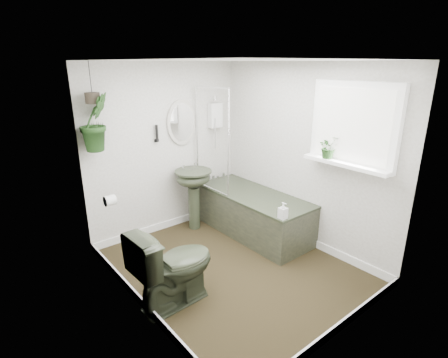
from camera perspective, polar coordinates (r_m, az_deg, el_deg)
floor at (r=4.23m, az=1.32°, el=-14.26°), size 2.30×2.80×0.02m
ceiling at (r=3.56m, az=1.61°, el=18.99°), size 2.30×2.80×0.02m
wall_back at (r=4.85m, az=-9.45°, el=4.79°), size 2.30×0.02×2.30m
wall_front at (r=2.88m, az=20.05°, el=-5.75°), size 2.30×0.02×2.30m
wall_left at (r=3.15m, az=-14.85°, el=-3.17°), size 0.02×2.80×2.30m
wall_right at (r=4.55m, az=12.67°, el=3.65°), size 0.02×2.80×2.30m
skirting at (r=4.20m, az=1.33°, el=-13.57°), size 2.30×2.80×0.10m
bathtub at (r=4.89m, az=4.72°, el=-5.57°), size 0.72×1.72×0.58m
bath_screen at (r=4.73m, az=-2.01°, el=6.29°), size 0.04×0.72×1.40m
shower_box at (r=5.16m, az=-1.46°, el=10.36°), size 0.20×0.10×0.35m
oval_mirror at (r=4.88m, az=-6.86°, el=9.17°), size 0.46×0.03×0.62m
wall_sconce at (r=4.69m, az=-10.90°, el=7.35°), size 0.04×0.04×0.22m
toilet_roll_holder at (r=3.87m, az=-18.12°, el=-3.36°), size 0.11×0.11×0.11m
window_recess at (r=4.00m, az=20.43°, el=8.30°), size 0.08×1.00×0.90m
window_sill at (r=4.03m, az=19.25°, el=2.35°), size 0.18×1.00×0.04m
window_blinds at (r=3.96m, az=20.09°, el=8.25°), size 0.01×0.86×0.76m
toilet at (r=3.50m, az=-8.21°, el=-13.85°), size 0.84×0.50×0.84m
pedestal_sink at (r=4.97m, az=-4.93°, el=-3.35°), size 0.58×0.52×0.87m
sill_plant at (r=4.11m, az=16.73°, el=5.03°), size 0.28×0.26×0.26m
hanging_plant at (r=4.22m, az=-20.27°, el=8.68°), size 0.43×0.38×0.65m
soap_bottle at (r=4.05m, az=9.62°, el=-5.10°), size 0.09×0.09×0.19m
hanging_pot at (r=4.19m, az=-20.68°, el=12.26°), size 0.16×0.16×0.12m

